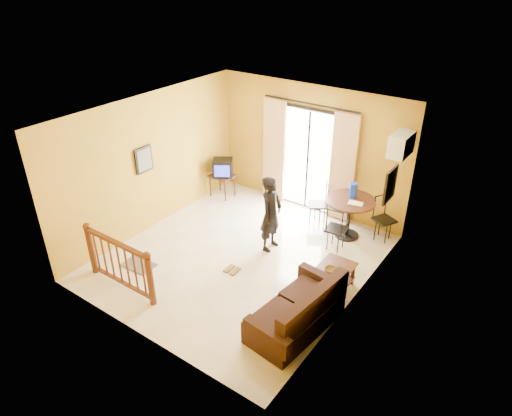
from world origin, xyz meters
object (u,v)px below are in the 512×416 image
Objects in this scene: television at (223,168)px; sofa at (298,313)px; dining_table at (350,207)px; coffee_table at (330,278)px; standing_person at (271,214)px.

sofa is (3.72, -2.81, -0.44)m from television.
dining_table is at bearing -31.85° from television.
standing_person reaches higher than coffee_table.
dining_table is 2.97m from sofa.
television reaches higher than sofa.
sofa is (0.55, -2.90, -0.36)m from dining_table.
coffee_table is 0.65× the size of standing_person.
television is 3.18m from dining_table.
dining_table is (3.17, 0.09, -0.08)m from television.
dining_table is 1.64m from standing_person.
coffee_table is (0.54, -1.83, -0.37)m from dining_table.
dining_table is 0.66× the size of standing_person.
standing_person is (-1.59, 1.63, 0.46)m from sofa.
television is 0.39× the size of standing_person.
dining_table is 0.56× the size of sofa.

